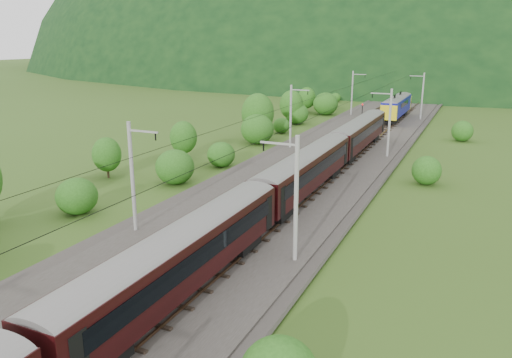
% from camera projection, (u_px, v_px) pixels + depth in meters
% --- Properties ---
extents(ground, '(600.00, 600.00, 0.00)m').
position_uv_depth(ground, '(210.00, 248.00, 34.19)').
color(ground, '#365219').
rests_on(ground, ground).
extents(railbed, '(14.00, 220.00, 0.30)m').
position_uv_depth(railbed, '(267.00, 204.00, 42.92)').
color(railbed, '#38332D').
rests_on(railbed, ground).
extents(track_left, '(2.40, 220.00, 0.27)m').
position_uv_depth(track_left, '(242.00, 198.00, 43.82)').
color(track_left, brown).
rests_on(track_left, railbed).
extents(track_right, '(2.40, 220.00, 0.27)m').
position_uv_depth(track_right, '(293.00, 205.00, 41.90)').
color(track_right, brown).
rests_on(track_right, railbed).
extents(catenary_left, '(2.54, 192.28, 8.00)m').
position_uv_depth(catenary_left, '(291.00, 115.00, 63.47)').
color(catenary_left, gray).
rests_on(catenary_left, railbed).
extents(catenary_right, '(2.54, 192.28, 8.00)m').
position_uv_depth(catenary_right, '(389.00, 121.00, 58.59)').
color(catenary_right, gray).
rests_on(catenary_right, railbed).
extents(overhead_wires, '(4.83, 198.00, 0.03)m').
position_uv_depth(overhead_wires, '(268.00, 123.00, 41.05)').
color(overhead_wires, black).
rests_on(overhead_wires, ground).
extents(mountain_main, '(504.00, 360.00, 244.00)m').
position_uv_depth(mountain_main, '(454.00, 67.00, 262.11)').
color(mountain_main, black).
rests_on(mountain_main, ground).
extents(mountain_ridge, '(336.00, 280.00, 132.00)m').
position_uv_depth(mountain_ridge, '(273.00, 60.00, 345.02)').
color(mountain_ridge, black).
rests_on(mountain_ridge, ground).
extents(train, '(2.67, 106.44, 4.62)m').
position_uv_depth(train, '(307.00, 164.00, 43.93)').
color(train, black).
rests_on(train, ground).
extents(hazard_post_near, '(0.15, 0.15, 1.39)m').
position_uv_depth(hazard_post_near, '(388.00, 111.00, 92.89)').
color(hazard_post_near, red).
rests_on(hazard_post_near, railbed).
extents(hazard_post_far, '(0.16, 0.16, 1.51)m').
position_uv_depth(hazard_post_far, '(343.00, 142.00, 63.99)').
color(hazard_post_far, red).
rests_on(hazard_post_far, railbed).
extents(signal, '(0.25, 0.25, 2.27)m').
position_uv_depth(signal, '(362.00, 109.00, 90.41)').
color(signal, black).
rests_on(signal, railbed).
extents(vegetation_left, '(12.91, 149.27, 6.59)m').
position_uv_depth(vegetation_left, '(187.00, 146.00, 54.67)').
color(vegetation_left, '#235416').
rests_on(vegetation_left, ground).
extents(vegetation_right, '(6.59, 92.33, 2.80)m').
position_uv_depth(vegetation_right, '(415.00, 201.00, 39.79)').
color(vegetation_right, '#235416').
rests_on(vegetation_right, ground).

